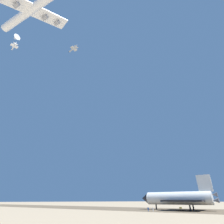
# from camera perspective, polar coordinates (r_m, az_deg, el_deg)

# --- Properties ---
(ground_plane) EXTENTS (1200.00, 1200.00, 0.00)m
(ground_plane) POSITION_cam_1_polar(r_m,az_deg,el_deg) (104.19, 19.98, -28.48)
(ground_plane) COLOR tan
(runway_strip) EXTENTS (421.33, 214.99, 0.02)m
(runway_strip) POSITION_cam_1_polar(r_m,az_deg,el_deg) (103.84, 21.68, -28.23)
(runway_strip) COLOR brown
(runway_strip) RESTS_ON ground
(space_shuttle) EXTENTS (37.45, 29.17, 15.80)m
(space_shuttle) POSITION_cam_1_polar(r_m,az_deg,el_deg) (103.89, 20.81, -25.38)
(space_shuttle) COLOR white
(space_shuttle) RESTS_ON ground
(carrier_jet) EXTENTS (78.08, 58.65, 24.07)m
(carrier_jet) POSITION_cam_1_polar(r_m,az_deg,el_deg) (172.67, -25.50, 28.61)
(carrier_jet) COLOR white
(chase_jet_lead) EXTENTS (15.32, 8.83, 4.00)m
(chase_jet_lead) POSITION_cam_1_polar(r_m,az_deg,el_deg) (252.58, -30.02, 18.43)
(chase_jet_lead) COLOR silver
(chase_jet_right_wing) EXTENTS (15.13, 9.05, 4.00)m
(chase_jet_right_wing) POSITION_cam_1_polar(r_m,az_deg,el_deg) (223.65, -12.95, 19.83)
(chase_jet_right_wing) COLOR #999EA3
(ground_crew_near_nose) EXTENTS (0.52, 0.46, 1.73)m
(ground_crew_near_nose) POSITION_cam_1_polar(r_m,az_deg,el_deg) (89.92, 13.56, -29.02)
(ground_crew_near_nose) COLOR silver
(ground_crew_near_nose) RESTS_ON ground
(ground_crew_mid_fuselage) EXTENTS (0.53, 0.45, 1.73)m
(ground_crew_mid_fuselage) POSITION_cam_1_polar(r_m,az_deg,el_deg) (91.03, 12.02, -29.13)
(ground_crew_mid_fuselage) COLOR #194799
(ground_crew_mid_fuselage) RESTS_ON ground
(ground_support_crate) EXTENTS (1.51, 1.42, 0.88)m
(ground_support_crate) POSITION_cam_1_polar(r_m,az_deg,el_deg) (122.30, 21.98, -27.61)
(ground_support_crate) COLOR olive
(ground_support_crate) RESTS_ON ground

